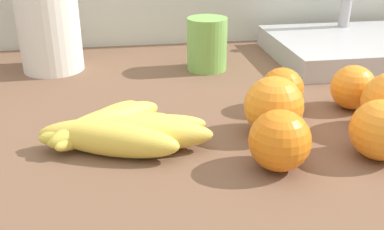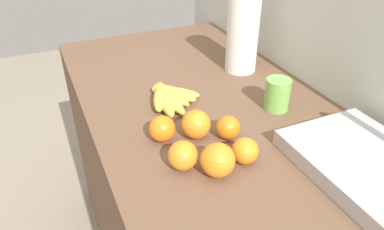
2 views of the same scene
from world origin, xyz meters
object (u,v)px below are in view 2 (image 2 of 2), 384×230
paper_towel_roll (243,33)px  orange_center (228,127)px  banana_bunch (168,96)px  orange_right (196,124)px  orange_far_right (218,160)px  orange_back_left (245,151)px  sink_basin (368,164)px  mug (277,94)px  orange_back_right (183,155)px  orange_front (162,129)px

paper_towel_roll → orange_center: bearing=-34.7°
banana_bunch → orange_right: bearing=0.5°
orange_far_right → orange_back_left: (-0.01, 0.08, -0.01)m
orange_back_left → paper_towel_roll: (-0.47, 0.26, 0.11)m
sink_basin → mug: 0.33m
sink_basin → orange_back_left: bearing=-121.5°
orange_center → paper_towel_roll: size_ratio=0.21×
banana_bunch → sink_basin: 0.59m
orange_center → orange_back_right: bearing=-67.6°
orange_back_right → sink_basin: sink_basin is taller
orange_front → orange_far_right: (0.18, 0.07, 0.01)m
orange_front → paper_towel_roll: paper_towel_roll is taller
orange_back_left → sink_basin: 0.29m
banana_bunch → orange_back_right: size_ratio=3.02×
orange_right → orange_center: bearing=62.9°
orange_back_left → paper_towel_roll: bearing=150.7°
orange_front → orange_back_left: bearing=42.2°
orange_right → orange_back_right: orange_right is taller
orange_center → sink_basin: size_ratio=0.18×
banana_bunch → paper_towel_roll: size_ratio=0.72×
orange_far_right → orange_back_right: (-0.05, -0.07, -0.00)m
orange_front → orange_back_left: orange_front is taller
banana_bunch → orange_back_right: bearing=-14.5°
orange_back_right → mug: bearing=110.8°
orange_back_right → orange_far_right: bearing=50.2°
banana_bunch → mug: mug is taller
orange_front → orange_center: size_ratio=1.10×
orange_far_right → paper_towel_roll: paper_towel_roll is taller
orange_back_left → sink_basin: bearing=58.5°
orange_front → orange_back_right: 0.13m
orange_far_right → orange_back_left: bearing=99.0°
sink_basin → mug: (-0.33, -0.03, 0.03)m
sink_basin → orange_front: bearing=-128.6°
banana_bunch → mug: size_ratio=2.25×
orange_right → paper_towel_roll: (-0.32, 0.33, 0.10)m
banana_bunch → sink_basin: size_ratio=0.60×
orange_back_left → mug: size_ratio=0.68×
orange_front → orange_center: bearing=69.5°
orange_front → orange_back_right: size_ratio=0.98×
orange_back_right → sink_basin: bearing=63.9°
orange_back_left → paper_towel_roll: 0.55m
paper_towel_roll → orange_back_right: bearing=-43.8°
orange_far_right → orange_center: bearing=142.0°
banana_bunch → paper_towel_roll: bearing=109.5°
orange_right → orange_back_right: bearing=-38.2°
orange_far_right → sink_basin: 0.36m
orange_front → orange_center: 0.18m
orange_front → orange_center: (0.06, 0.16, -0.00)m
banana_bunch → orange_center: 0.26m
banana_bunch → orange_far_right: orange_far_right is taller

